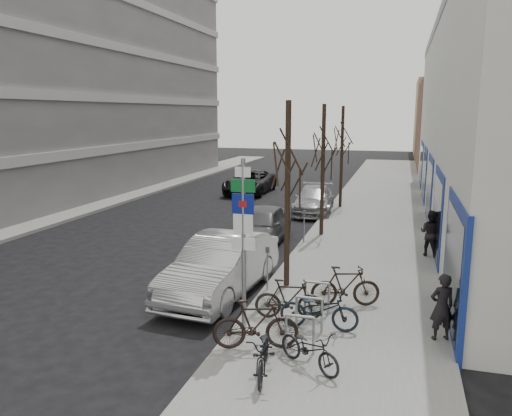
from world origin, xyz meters
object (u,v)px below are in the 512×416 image
Objects in this scene: tree_near at (288,151)px; bike_near_right at (256,324)px; bike_rack at (309,310)px; tree_far at (342,133)px; bike_mid_inner at (289,299)px; pedestrian_far at (431,233)px; bike_mid_curb at (319,306)px; highway_sign_pole at (243,237)px; bike_far_inner at (345,286)px; pedestrian_near at (442,307)px; tree_mid at (324,139)px; meter_back at (325,200)px; meter_mid at (304,223)px; bike_near_left at (264,349)px; parked_car_mid at (261,226)px; meter_front at (267,264)px; bike_far_curb at (310,346)px; parked_car_front at (221,266)px; lane_car at (250,182)px; parked_car_back at (314,200)px.

bike_near_right is (0.26, -4.13, -3.39)m from tree_near.
bike_rack is 16.31m from tree_far.
pedestrian_far reaches higher than bike_mid_inner.
highway_sign_pole is at bearing 113.05° from bike_mid_curb.
pedestrian_near is (2.27, -1.37, 0.21)m from bike_far_inner.
bike_rack is at bearing -82.72° from tree_mid.
bike_near_right is at bearing -87.21° from meter_back.
meter_mid is 10.18m from bike_near_left.
tree_mid is 2.94× the size of bike_near_right.
tree_near reaches higher than highway_sign_pole.
tree_mid is at bearing 38.04° from parked_car_mid.
parked_car_mid reaches higher than meter_mid.
meter_mid is 0.75× the size of bike_near_left.
tree_mid reaches higher than bike_near_right.
tree_near is 2.97× the size of bike_mid_curb.
meter_front is at bearing -47.04° from pedestrian_near.
bike_far_curb is (1.26, -0.49, -0.09)m from bike_near_right.
tree_mid is (0.20, 10.01, 1.65)m from highway_sign_pole.
meter_front is at bearing -93.68° from tree_mid.
bike_rack is 1.32× the size of bike_mid_inner.
bike_far_inner is at bearing -32.02° from tree_near.
pedestrian_far is (5.93, 5.30, 0.14)m from parked_car_front.
parked_car_mid reaches higher than bike_mid_inner.
lane_car is at bearing 110.78° from bike_rack.
meter_front is at bearing -91.91° from tree_far.
bike_rack is at bearing -85.68° from tree_far.
highway_sign_pole is 3.31× the size of meter_mid.
parked_car_back is at bearing 99.38° from bike_rack.
bike_near_left is 0.33× the size of parked_car_front.
meter_mid is 7.46m from bike_mid_inner.
tree_far reaches higher than parked_car_front.
bike_mid_inner is at bearing -87.73° from tree_far.
meter_back is 0.74× the size of bike_mid_inner.
highway_sign_pole is 2.47× the size of bike_near_left.
tree_far is 3.87m from parked_car_back.
bike_far_inner is at bearing -57.03° from parked_car_mid.
tree_far is (0.00, 6.50, 0.00)m from tree_mid.
lane_car is (-5.09, 5.21, 0.06)m from parked_car_back.
meter_mid reaches higher than bike_far_curb.
pedestrian_near is (4.56, -13.02, 0.00)m from meter_back.
bike_near_left is at bearing -81.95° from tree_near.
parked_car_front is 6.07m from pedestrian_near.
bike_near_left is at bearing -87.59° from parked_car_back.
meter_mid and meter_back have the same top height.
parked_car_front is at bearing 145.31° from bike_rack.
bike_mid_curb is 1.67m from bike_far_inner.
meter_front is 0.82× the size of bike_far_curb.
meter_mid is 5.50m from meter_back.
parked_car_front is at bearing -153.27° from tree_near.
parked_car_mid is (-3.66, 9.39, 0.14)m from bike_far_curb.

